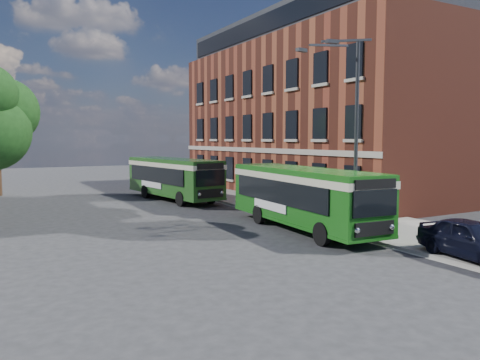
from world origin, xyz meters
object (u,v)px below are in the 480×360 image
street_lamp (351,132)px  parked_car (473,239)px  bus_rear (173,175)px  bus_front (303,193)px

street_lamp → parked_car: (-0.04, -6.48, -3.92)m
street_lamp → bus_rear: size_ratio=0.87×
bus_rear → parked_car: bearing=-81.9°
street_lamp → bus_rear: bearing=101.6°
bus_rear → bus_front: bearing=-83.8°
street_lamp → bus_front: size_ratio=0.85×
bus_front → bus_rear: same height
bus_rear → parked_car: 21.88m
street_lamp → bus_front: street_lamp is taller
parked_car → bus_rear: bearing=106.6°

